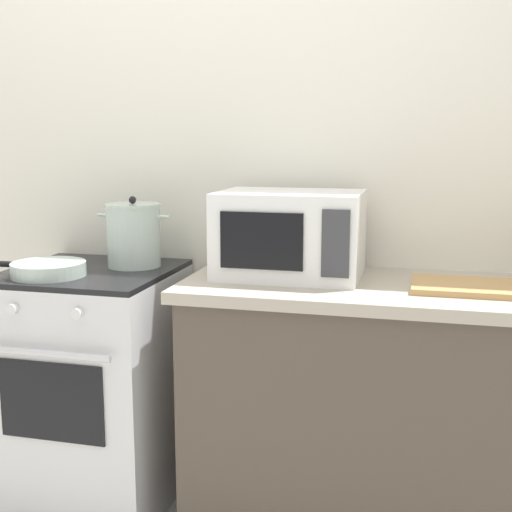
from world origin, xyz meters
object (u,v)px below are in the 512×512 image
at_px(stove, 94,387).
at_px(microwave, 290,234).
at_px(cutting_board, 468,287).
at_px(stock_pot, 134,235).
at_px(frying_pan, 47,269).

relative_size(stove, microwave, 1.84).
height_order(stove, cutting_board, cutting_board).
relative_size(stock_pot, microwave, 0.58).
xyz_separation_m(stove, cutting_board, (1.35, 0.00, 0.47)).
height_order(stove, frying_pan, frying_pan).
bearing_deg(stock_pot, frying_pan, -132.76).
xyz_separation_m(stove, frying_pan, (-0.09, -0.14, 0.48)).
relative_size(microwave, cutting_board, 1.39).
bearing_deg(cutting_board, stove, -179.95).
xyz_separation_m(stove, microwave, (0.75, 0.08, 0.61)).
height_order(microwave, cutting_board, microwave).
xyz_separation_m(microwave, cutting_board, (0.61, -0.08, -0.14)).
height_order(frying_pan, cutting_board, frying_pan).
height_order(stock_pot, cutting_board, stock_pot).
bearing_deg(cutting_board, frying_pan, -174.45).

